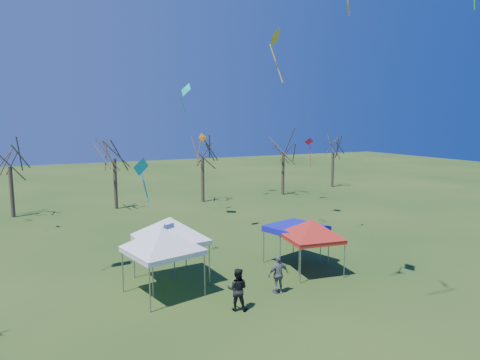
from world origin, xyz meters
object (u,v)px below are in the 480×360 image
object	(u,v)px
tent_white_west	(162,232)
person_dark	(237,289)
tree_2	(114,140)
tree_3	(202,141)
tree_4	(283,139)
tree_5	(333,140)
tree_1	(8,148)
tent_red	(312,223)
tent_blue	(296,229)
person_grey	(278,274)
tent_white_mid	(170,221)

from	to	relation	value
tent_white_west	person_dark	size ratio (longest dim) A/B	2.22
tree_2	tree_3	bearing A→B (deg)	-2.27
tree_2	tree_4	size ratio (longest dim) A/B	1.04
tree_3	tree_5	xyz separation A→B (m)	(17.69, 2.02, -0.35)
tree_3	tree_4	bearing A→B (deg)	-0.26
tree_5	person_dark	distance (m)	36.41
tent_white_west	tree_2	bearing A→B (deg)	85.62
tree_3	tent_white_west	distance (m)	23.13
tree_1	tent_white_west	xyz separation A→B (m)	(6.79, -21.23, -2.81)
tree_5	tent_red	bearing A→B (deg)	-130.37
tent_red	tree_2	bearing A→B (deg)	106.13
tree_1	tree_4	distance (m)	26.13
tent_white_west	tree_3	bearing A→B (deg)	64.12
tree_1	tree_2	size ratio (longest dim) A/B	0.92
person_dark	tree_1	bearing A→B (deg)	-35.67
tent_blue	tree_5	bearing A→B (deg)	47.77
tree_2	person_dark	distance (m)	24.62
tree_1	tent_red	size ratio (longest dim) A/B	2.01
person_grey	tree_1	bearing A→B (deg)	-63.62
tree_5	tent_white_west	distance (m)	35.88
tree_4	tent_blue	distance (m)	23.09
tree_2	tent_blue	bearing A→B (deg)	-72.42
tree_2	tree_3	xyz separation A→B (m)	(8.40, -0.33, -0.21)
tree_3	tree_2	bearing A→B (deg)	177.73
tree_5	tent_white_mid	distance (m)	34.43
tree_3	tent_blue	size ratio (longest dim) A/B	2.30
tree_1	tree_4	world-z (taller)	tree_4
tent_white_mid	tent_blue	world-z (taller)	tent_white_mid
tree_1	tent_blue	world-z (taller)	tree_1
tree_2	person_grey	bearing A→B (deg)	-82.02
tent_red	person_grey	size ratio (longest dim) A/B	2.06
tent_white_mid	person_dark	bearing A→B (deg)	-70.17
tree_5	person_grey	xyz separation A→B (m)	(-22.83, -24.92, -4.82)
person_dark	tent_blue	bearing A→B (deg)	-111.09
tree_1	tree_2	xyz separation A→B (m)	(8.40, -0.27, 0.50)
tree_2	tent_red	bearing A→B (deg)	-73.87
tent_white_mid	tree_2	bearing A→B (deg)	87.58
tree_1	tent_white_mid	distance (m)	21.45
tree_3	tent_white_mid	world-z (taller)	tree_3
tree_2	tent_white_west	world-z (taller)	tree_2
tree_2	person_dark	xyz separation A→B (m)	(0.75, -24.01, -5.37)
tree_5	tree_4	bearing A→B (deg)	-166.15
tree_5	person_grey	bearing A→B (deg)	-132.49
tree_4	tent_blue	size ratio (longest dim) A/B	2.29
tent_red	tent_blue	distance (m)	1.73
tent_white_west	tent_red	bearing A→B (deg)	-4.96
tree_2	tent_blue	world-z (taller)	tree_2
tent_white_mid	tree_3	bearing A→B (deg)	64.43
tree_3	tent_red	bearing A→B (deg)	-95.74
tree_4	tent_blue	xyz separation A→B (m)	(-11.37, -19.68, -4.05)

